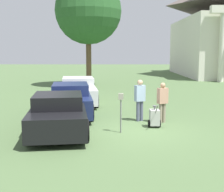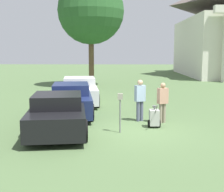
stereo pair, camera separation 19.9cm
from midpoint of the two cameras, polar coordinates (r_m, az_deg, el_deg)
The scene contains 9 objects.
ground_plane at distance 11.50m, azimuth 3.92°, elevation -6.48°, with size 120.00×120.00×0.00m, color #4C663D.
parked_car_black at distance 11.48m, azimuth -9.35°, elevation -3.16°, with size 2.50×4.86×1.41m.
parked_car_navy at distance 14.56m, azimuth -7.08°, elevation -0.64°, with size 2.44×5.16×1.45m.
parked_car_white at distance 17.58m, azimuth -5.64°, elevation 0.91°, with size 2.51×4.94×1.48m.
parking_meter at distance 11.11m, azimuth 2.01°, elevation -1.76°, with size 0.18×0.09×1.43m.
person_worker at distance 13.03m, azimuth 5.57°, elevation -0.30°, with size 0.47×0.38×1.74m.
person_supervisor at distance 12.84m, azimuth 9.68°, elevation -0.77°, with size 0.47×0.38×1.65m.
equipment_cart at distance 12.12m, azimuth 8.19°, elevation -3.90°, with size 0.48×0.99×1.00m.
shade_tree at distance 26.47m, azimuth -3.66°, elevation 15.23°, with size 5.44×5.44×8.91m.
Camera 2 is at (-0.44, -11.11, 2.90)m, focal length 50.00 mm.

